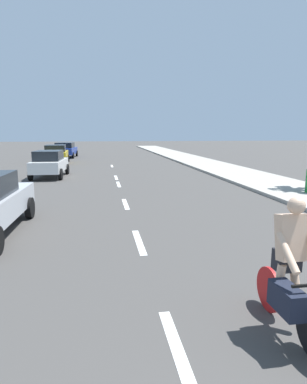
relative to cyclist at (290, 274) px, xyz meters
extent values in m
plane|color=#423F3D|center=(-1.48, 15.05, -0.83)|extent=(160.00, 160.00, 0.00)
cube|color=#9E998E|center=(6.16, 17.05, -0.76)|extent=(3.60, 80.00, 0.14)
cube|color=white|center=(-1.48, -0.16, -0.83)|extent=(0.16, 1.80, 0.01)
cube|color=white|center=(-1.48, 3.88, -0.83)|extent=(0.16, 1.80, 0.01)
cube|color=white|center=(-1.48, 8.11, -0.83)|extent=(0.16, 1.80, 0.01)
cube|color=white|center=(-1.48, 12.77, -0.83)|extent=(0.16, 1.80, 0.01)
cube|color=white|center=(-1.48, 15.28, -0.83)|extent=(0.16, 1.80, 0.01)
cube|color=white|center=(-1.48, 21.96, -0.83)|extent=(0.16, 1.80, 0.01)
cylinder|color=red|center=(0.05, 0.56, -0.50)|extent=(0.06, 0.66, 0.66)
cube|color=black|center=(0.05, 0.03, -0.32)|extent=(0.04, 0.95, 0.04)
cylinder|color=black|center=(0.05, 0.24, -0.08)|extent=(0.03, 0.03, 0.48)
cube|color=beige|center=(0.05, 0.11, 0.45)|extent=(0.34, 0.32, 0.63)
sphere|color=beige|center=(0.05, 0.05, 0.88)|extent=(0.22, 0.22, 0.22)
cube|color=black|center=(0.05, 0.16, 0.12)|extent=(0.32, 0.22, 0.28)
cube|color=black|center=(-0.17, -0.25, -0.20)|extent=(0.24, 0.52, 0.32)
cylinder|color=beige|center=(0.17, 0.11, -0.20)|extent=(0.11, 0.32, 0.62)
cylinder|color=beige|center=(-0.07, 0.11, -0.20)|extent=(0.11, 0.20, 0.63)
cylinder|color=beige|center=(-0.15, -0.15, 0.35)|extent=(0.09, 0.49, 0.41)
cylinder|color=black|center=(-4.54, 6.63, -0.51)|extent=(0.19, 0.64, 0.64)
cube|color=white|center=(-5.33, 16.19, -0.14)|extent=(1.78, 3.92, 0.64)
cube|color=black|center=(-5.33, 15.99, 0.46)|extent=(1.51, 2.06, 0.56)
cylinder|color=black|center=(-6.08, 17.53, -0.51)|extent=(0.21, 0.65, 0.64)
cylinder|color=black|center=(-4.46, 17.46, -0.51)|extent=(0.21, 0.65, 0.64)
cylinder|color=black|center=(-6.19, 14.91, -0.51)|extent=(0.21, 0.65, 0.64)
cylinder|color=black|center=(-4.57, 14.84, -0.51)|extent=(0.21, 0.65, 0.64)
cube|color=gold|center=(-6.10, 25.15, -0.14)|extent=(1.99, 4.37, 0.64)
cube|color=black|center=(-6.09, 24.94, 0.46)|extent=(1.68, 2.30, 0.56)
cylinder|color=black|center=(-7.06, 26.57, -0.51)|extent=(0.21, 0.65, 0.64)
cylinder|color=black|center=(-5.26, 26.65, -0.51)|extent=(0.21, 0.65, 0.64)
cylinder|color=black|center=(-6.93, 23.66, -0.51)|extent=(0.21, 0.65, 0.64)
cylinder|color=black|center=(-5.13, 23.73, -0.51)|extent=(0.21, 0.65, 0.64)
cube|color=#1E389E|center=(-5.99, 31.73, -0.14)|extent=(2.15, 4.65, 0.64)
cube|color=black|center=(-6.00, 31.50, 0.46)|extent=(1.81, 2.45, 0.56)
cylinder|color=black|center=(-6.86, 33.33, -0.51)|extent=(0.21, 0.65, 0.64)
cylinder|color=black|center=(-4.95, 33.22, -0.51)|extent=(0.21, 0.65, 0.64)
cylinder|color=black|center=(-7.03, 30.24, -0.51)|extent=(0.21, 0.65, 0.64)
cylinder|color=black|center=(-5.12, 30.13, -0.51)|extent=(0.21, 0.65, 0.64)
camera|label=1|loc=(-2.34, -3.51, 1.77)|focal=30.10mm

